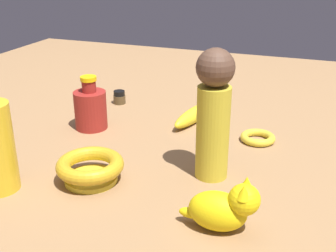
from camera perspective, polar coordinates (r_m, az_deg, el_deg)
name	(u,v)px	position (r m, az deg, el deg)	size (l,w,h in m)	color
ground	(168,153)	(0.96, 0.00, -3.61)	(2.00, 2.00, 0.00)	#936D47
person_figure_adult	(214,112)	(0.82, 6.03, 1.81)	(0.09, 0.09, 0.26)	gold
bottle_short	(90,108)	(1.09, -10.18, 2.34)	(0.08, 0.08, 0.13)	maroon
bangle	(258,138)	(1.04, 11.76, -1.51)	(0.08, 0.08, 0.02)	gold
bowl	(90,168)	(0.85, -10.21, -5.41)	(0.13, 0.13, 0.05)	gold
nail_polish_jar	(119,97)	(1.26, -6.43, 3.79)	(0.04, 0.04, 0.04)	brown
banana	(195,115)	(1.13, 3.61, 1.52)	(0.19, 0.04, 0.04)	yellow
cat_figurine	(224,207)	(0.70, 7.43, -10.59)	(0.06, 0.13, 0.10)	yellow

